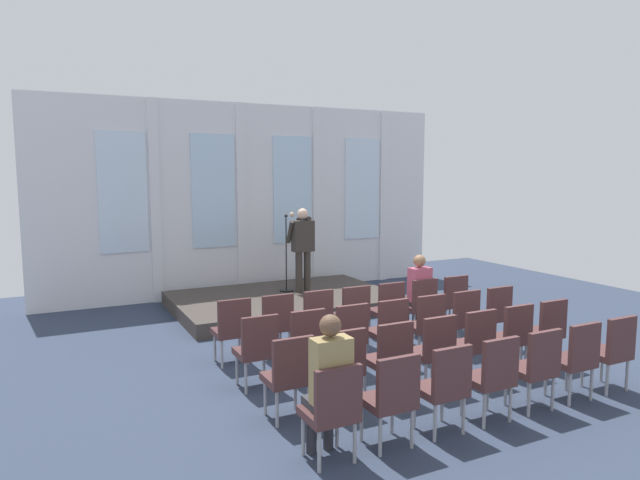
{
  "coord_description": "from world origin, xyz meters",
  "views": [
    {
      "loc": [
        -4.16,
        -5.72,
        2.64
      ],
      "look_at": [
        0.13,
        2.89,
        1.48
      ],
      "focal_mm": 31.41,
      "sensor_mm": 36.0,
      "label": 1
    }
  ],
  "objects_px": {
    "audience_r0_c5": "(418,290)",
    "chair_r1_c4": "(426,322)",
    "audience_r3_c0": "(329,380)",
    "chair_r3_c2": "(444,383)",
    "chair_r0_c4": "(388,307)",
    "chair_r0_c3": "(353,311)",
    "chair_r3_c0": "(333,407)",
    "mic_stand": "(286,275)",
    "chair_r0_c5": "(420,303)",
    "chair_r3_c5": "(575,356)",
    "chair_r2_c5": "(511,334)",
    "chair_r3_c4": "(536,364)",
    "chair_r0_c1": "(275,321)",
    "chair_r2_c0": "(289,372)",
    "chair_r0_c2": "(315,316)",
    "chair_r1_c3": "(388,327)",
    "chair_r1_c0": "(257,347)",
    "chair_r3_c1": "(391,395)",
    "chair_r1_c2": "(348,333)",
    "chair_r1_c1": "(304,340)",
    "chair_r0_c6": "(451,299)",
    "chair_r2_c2": "(390,355)",
    "chair_r2_c6": "(546,328)",
    "speaker": "(303,244)",
    "chair_r2_c1": "(342,363)",
    "chair_r2_c4": "(474,340)",
    "chair_r3_c6": "(612,348)",
    "chair_r1_c6": "(494,312)",
    "chair_r3_c3": "(492,373)",
    "chair_r2_c3": "(434,347)",
    "chair_r0_c0": "(232,327)",
    "chair_r1_c5": "(461,317)"
  },
  "relations": [
    {
      "from": "audience_r0_c5",
      "to": "chair_r1_c4",
      "type": "distance_m",
      "value": 1.26
    },
    {
      "from": "audience_r3_c0",
      "to": "chair_r3_c2",
      "type": "distance_m",
      "value": 1.29
    },
    {
      "from": "chair_r0_c4",
      "to": "audience_r3_c0",
      "type": "bearing_deg",
      "value": -131.4
    },
    {
      "from": "chair_r0_c3",
      "to": "chair_r3_c0",
      "type": "distance_m",
      "value": 3.51
    },
    {
      "from": "mic_stand",
      "to": "chair_r0_c3",
      "type": "xyz_separation_m",
      "value": [
        -0.17,
        -2.97,
        -0.07
      ]
    },
    {
      "from": "chair_r0_c5",
      "to": "chair_r3_c5",
      "type": "height_order",
      "value": "same"
    },
    {
      "from": "chair_r2_c5",
      "to": "chair_r0_c5",
      "type": "bearing_deg",
      "value": 90.0
    },
    {
      "from": "mic_stand",
      "to": "chair_r3_c4",
      "type": "distance_m",
      "value": 5.94
    },
    {
      "from": "chair_r0_c1",
      "to": "chair_r3_c0",
      "type": "distance_m",
      "value": 3.02
    },
    {
      "from": "chair_r2_c0",
      "to": "chair_r0_c2",
      "type": "bearing_deg",
      "value": 57.23
    },
    {
      "from": "chair_r1_c3",
      "to": "audience_r3_c0",
      "type": "relative_size",
      "value": 0.68
    },
    {
      "from": "chair_r0_c4",
      "to": "chair_r1_c0",
      "type": "height_order",
      "value": "same"
    },
    {
      "from": "chair_r3_c1",
      "to": "chair_r1_c2",
      "type": "bearing_deg",
      "value": 72.16
    },
    {
      "from": "chair_r1_c0",
      "to": "chair_r0_c1",
      "type": "bearing_deg",
      "value": 57.23
    },
    {
      "from": "chair_r0_c3",
      "to": "chair_r1_c1",
      "type": "xyz_separation_m",
      "value": [
        -1.27,
        -0.99,
        0.0
      ]
    },
    {
      "from": "chair_r0_c2",
      "to": "chair_r0_c6",
      "type": "relative_size",
      "value": 1.0
    },
    {
      "from": "chair_r2_c2",
      "to": "chair_r0_c5",
      "type": "bearing_deg",
      "value": 46.0
    },
    {
      "from": "chair_r0_c1",
      "to": "chair_r1_c2",
      "type": "relative_size",
      "value": 1.0
    },
    {
      "from": "chair_r0_c5",
      "to": "chair_r2_c6",
      "type": "xyz_separation_m",
      "value": [
        0.63,
        -1.97,
        0.0
      ]
    },
    {
      "from": "speaker",
      "to": "chair_r3_c1",
      "type": "distance_m",
      "value": 6.02
    },
    {
      "from": "chair_r2_c2",
      "to": "chair_r3_c5",
      "type": "height_order",
      "value": "same"
    },
    {
      "from": "chair_r1_c0",
      "to": "chair_r2_c1",
      "type": "distance_m",
      "value": 1.17
    },
    {
      "from": "chair_r0_c6",
      "to": "audience_r3_c0",
      "type": "xyz_separation_m",
      "value": [
        -3.81,
        -2.88,
        0.23
      ]
    },
    {
      "from": "chair_r2_c4",
      "to": "chair_r3_c5",
      "type": "xyz_separation_m",
      "value": [
        0.63,
        -0.99,
        0.0
      ]
    },
    {
      "from": "chair_r0_c6",
      "to": "chair_r3_c6",
      "type": "relative_size",
      "value": 1.0
    },
    {
      "from": "mic_stand",
      "to": "chair_r2_c6",
      "type": "distance_m",
      "value": 5.24
    },
    {
      "from": "chair_r3_c1",
      "to": "chair_r3_c6",
      "type": "height_order",
      "value": "same"
    },
    {
      "from": "chair_r1_c3",
      "to": "chair_r2_c0",
      "type": "distance_m",
      "value": 2.14
    },
    {
      "from": "chair_r0_c5",
      "to": "chair_r3_c5",
      "type": "bearing_deg",
      "value": -90.0
    },
    {
      "from": "chair_r1_c6",
      "to": "chair_r0_c5",
      "type": "bearing_deg",
      "value": 122.77
    },
    {
      "from": "chair_r0_c6",
      "to": "chair_r3_c3",
      "type": "height_order",
      "value": "same"
    },
    {
      "from": "chair_r3_c1",
      "to": "chair_r3_c4",
      "type": "distance_m",
      "value": 1.9
    },
    {
      "from": "speaker",
      "to": "chair_r1_c6",
      "type": "xyz_separation_m",
      "value": [
        1.46,
        -3.76,
        -0.7
      ]
    },
    {
      "from": "chair_r0_c3",
      "to": "chair_r1_c2",
      "type": "bearing_deg",
      "value": -122.77
    },
    {
      "from": "chair_r0_c6",
      "to": "chair_r1_c6",
      "type": "distance_m",
      "value": 0.99
    },
    {
      "from": "chair_r0_c1",
      "to": "chair_r2_c0",
      "type": "xyz_separation_m",
      "value": [
        -0.63,
        -1.97,
        0.0
      ]
    },
    {
      "from": "chair_r2_c3",
      "to": "chair_r2_c5",
      "type": "bearing_deg",
      "value": 0.0
    },
    {
      "from": "chair_r0_c4",
      "to": "chair_r1_c0",
      "type": "distance_m",
      "value": 2.72
    },
    {
      "from": "chair_r2_c3",
      "to": "chair_r2_c4",
      "type": "xyz_separation_m",
      "value": [
        0.63,
        0.0,
        0.0
      ]
    },
    {
      "from": "mic_stand",
      "to": "chair_r3_c2",
      "type": "relative_size",
      "value": 1.65
    },
    {
      "from": "chair_r0_c5",
      "to": "audience_r0_c5",
      "type": "height_order",
      "value": "audience_r0_c5"
    },
    {
      "from": "chair_r2_c5",
      "to": "audience_r3_c0",
      "type": "bearing_deg",
      "value": -164.04
    },
    {
      "from": "chair_r0_c1",
      "to": "chair_r2_c6",
      "type": "distance_m",
      "value": 3.73
    },
    {
      "from": "chair_r0_c0",
      "to": "chair_r0_c4",
      "type": "height_order",
      "value": "same"
    },
    {
      "from": "chair_r0_c3",
      "to": "chair_r2_c2",
      "type": "xyz_separation_m",
      "value": [
        -0.63,
        -1.97,
        0.0
      ]
    },
    {
      "from": "chair_r1_c5",
      "to": "audience_r3_c0",
      "type": "relative_size",
      "value": 0.68
    },
    {
      "from": "chair_r0_c6",
      "to": "chair_r3_c2",
      "type": "height_order",
      "value": "same"
    },
    {
      "from": "mic_stand",
      "to": "chair_r0_c6",
      "type": "relative_size",
      "value": 1.65
    },
    {
      "from": "mic_stand",
      "to": "chair_r0_c4",
      "type": "height_order",
      "value": "mic_stand"
    },
    {
      "from": "chair_r3_c2",
      "to": "chair_r2_c4",
      "type": "bearing_deg",
      "value": 37.83
    }
  ]
}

